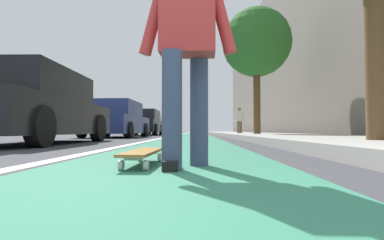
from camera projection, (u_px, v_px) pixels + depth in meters
ground_plane at (192, 138)px, 10.82m from camera, size 80.00×80.00×0.00m
bike_lane_paint at (195, 134)px, 24.81m from camera, size 56.00×1.84×0.00m
lane_stripe_white at (179, 135)px, 20.83m from camera, size 52.00×0.16×0.01m
sidewalk_curb at (243, 134)px, 18.76m from camera, size 52.00×3.20×0.15m
building_facade at (271, 66)px, 22.88m from camera, size 40.00×1.20×10.32m
skateboard at (143, 153)px, 2.33m from camera, size 0.85×0.22×0.11m
skater_person at (187, 39)px, 2.21m from camera, size 0.46×0.72×1.64m
parked_car_near at (35, 108)px, 6.20m from camera, size 4.56×1.89×1.49m
parked_car_mid at (116, 120)px, 12.35m from camera, size 4.43×2.08×1.46m
parked_car_far at (145, 123)px, 17.86m from camera, size 4.20×1.88×1.49m
parked_car_end at (157, 125)px, 23.53m from camera, size 4.42×1.90×1.46m
traffic_light at (172, 91)px, 19.48m from camera, size 0.33×0.28×4.07m
street_tree_mid at (256, 43)px, 12.35m from camera, size 2.81×2.81×5.29m
pedestrian_distant at (239, 119)px, 16.03m from camera, size 0.43×0.66×1.52m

